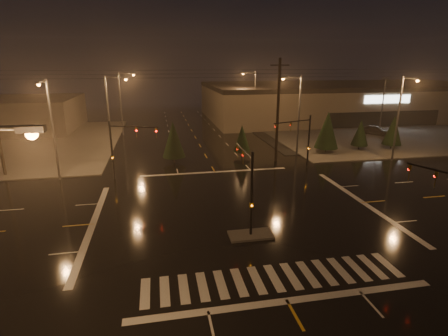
{
  "coord_description": "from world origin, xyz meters",
  "views": [
    {
      "loc": [
        -5.91,
        -24.93,
        11.42
      ],
      "look_at": [
        -0.61,
        2.52,
        3.0
      ],
      "focal_mm": 28.0,
      "sensor_mm": 36.0,
      "label": 1
    }
  ],
  "objects": [
    {
      "name": "stop_bar_far",
      "position": [
        0.0,
        11.0,
        0.01
      ],
      "size": [
        16.0,
        0.5,
        0.01
      ],
      "primitive_type": "cube",
      "color": "beige",
      "rests_on": "ground"
    },
    {
      "name": "crosswalk",
      "position": [
        0.0,
        -9.0,
        0.01
      ],
      "size": [
        15.0,
        2.6,
        0.01
      ],
      "primitive_type": "cube",
      "color": "beige",
      "rests_on": "ground"
    },
    {
      "name": "signal_mast_median",
      "position": [
        0.0,
        -3.07,
        3.75
      ],
      "size": [
        0.25,
        4.59,
        6.0
      ],
      "color": "black",
      "rests_on": "ground"
    },
    {
      "name": "sidewalk_ne",
      "position": [
        30.0,
        30.0,
        0.06
      ],
      "size": [
        36.0,
        36.0,
        0.12
      ],
      "primitive_type": "cube",
      "color": "#4A4742",
      "rests_on": "ground"
    },
    {
      "name": "conifer_2",
      "position": [
        25.58,
        16.73,
        2.67
      ],
      "size": [
        2.53,
        2.53,
        4.65
      ],
      "color": "black",
      "rests_on": "ground"
    },
    {
      "name": "streetlight_6",
      "position": [
        22.0,
        11.18,
        5.8
      ],
      "size": [
        0.32,
        2.77,
        10.0
      ],
      "color": "#38383A",
      "rests_on": "ground"
    },
    {
      "name": "parking_lot",
      "position": [
        35.0,
        28.0,
        0.04
      ],
      "size": [
        50.0,
        24.0,
        0.08
      ],
      "primitive_type": "cube",
      "color": "black",
      "rests_on": "ground"
    },
    {
      "name": "ground",
      "position": [
        0.0,
        0.0,
        0.0
      ],
      "size": [
        140.0,
        140.0,
        0.0
      ],
      "primitive_type": "plane",
      "color": "black",
      "rests_on": "ground"
    },
    {
      "name": "streetlight_4",
      "position": [
        11.18,
        36.0,
        5.8
      ],
      "size": [
        2.77,
        0.32,
        10.0
      ],
      "color": "#38383A",
      "rests_on": "ground"
    },
    {
      "name": "signal_mast_ne",
      "position": [
        9.5,
        10.14,
        3.79
      ],
      "size": [
        4.84,
        1.86,
        6.0
      ],
      "color": "black",
      "rests_on": "ground"
    },
    {
      "name": "streetlight_5",
      "position": [
        -16.0,
        11.18,
        5.8
      ],
      "size": [
        0.32,
        2.77,
        10.0
      ],
      "color": "#38383A",
      "rests_on": "ground"
    },
    {
      "name": "retail_building",
      "position": [
        35.0,
        45.99,
        3.84
      ],
      "size": [
        60.2,
        28.3,
        7.2
      ],
      "color": "#726752",
      "rests_on": "ground"
    },
    {
      "name": "utility_pole_1",
      "position": [
        8.0,
        14.0,
        6.13
      ],
      "size": [
        2.2,
        0.32,
        12.0
      ],
      "color": "black",
      "rests_on": "ground"
    },
    {
      "name": "conifer_0",
      "position": [
        15.83,
        16.64,
        3.08
      ],
      "size": [
        3.05,
        3.05,
        5.47
      ],
      "color": "black",
      "rests_on": "ground"
    },
    {
      "name": "stop_bar_near",
      "position": [
        0.0,
        -11.0,
        0.01
      ],
      "size": [
        16.0,
        0.5,
        0.01
      ],
      "primitive_type": "cube",
      "color": "beige",
      "rests_on": "ground"
    },
    {
      "name": "streetlight_3",
      "position": [
        11.18,
        16.0,
        5.8
      ],
      "size": [
        2.77,
        0.32,
        10.0
      ],
      "color": "#38383A",
      "rests_on": "ground"
    },
    {
      "name": "streetlight_1",
      "position": [
        -11.18,
        18.0,
        5.8
      ],
      "size": [
        2.77,
        0.32,
        10.0
      ],
      "color": "#38383A",
      "rests_on": "ground"
    },
    {
      "name": "car_parked",
      "position": [
        29.38,
        26.11,
        0.84
      ],
      "size": [
        4.59,
        5.12,
        1.68
      ],
      "primitive_type": "imported",
      "rotation": [
        0.0,
        0.0,
        0.66
      ],
      "color": "black",
      "rests_on": "ground"
    },
    {
      "name": "median_island",
      "position": [
        0.0,
        -4.0,
        0.07
      ],
      "size": [
        3.0,
        1.6,
        0.15
      ],
      "primitive_type": "cube",
      "color": "#4A4742",
      "rests_on": "ground"
    },
    {
      "name": "streetlight_2",
      "position": [
        -11.18,
        34.0,
        5.8
      ],
      "size": [
        2.77,
        0.32,
        10.0
      ],
      "color": "#38383A",
      "rests_on": "ground"
    },
    {
      "name": "conifer_3",
      "position": [
        -4.13,
        15.7,
        2.81
      ],
      "size": [
        2.7,
        2.7,
        4.92
      ],
      "color": "black",
      "rests_on": "ground"
    },
    {
      "name": "signal_mast_nw",
      "position": [
        -9.5,
        10.14,
        3.79
      ],
      "size": [
        4.84,
        1.86,
        6.0
      ],
      "color": "black",
      "rests_on": "ground"
    },
    {
      "name": "conifer_4",
      "position": [
        4.44,
        16.81,
        2.38
      ],
      "size": [
        2.15,
        2.15,
        4.06
      ],
      "color": "black",
      "rests_on": "ground"
    },
    {
      "name": "conifer_1",
      "position": [
        20.97,
        17.14,
        2.46
      ],
      "size": [
        2.25,
        2.25,
        4.22
      ],
      "color": "black",
      "rests_on": "ground"
    }
  ]
}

